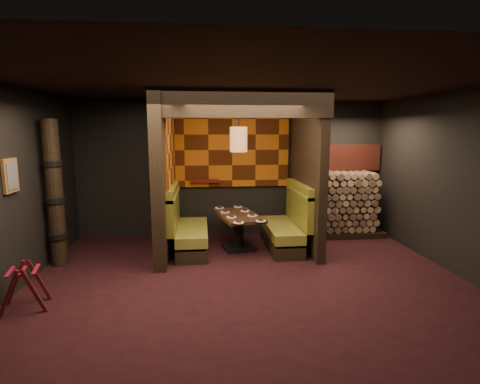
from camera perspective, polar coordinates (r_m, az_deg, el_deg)
name	(u,v)px	position (r m, az deg, el deg)	size (l,w,h in m)	color
floor	(249,284)	(5.66, 1.37, -13.83)	(6.50, 5.50, 0.02)	black
ceiling	(250,82)	(5.25, 1.50, 16.39)	(6.50, 5.50, 0.02)	black
wall_back	(233,168)	(7.99, -1.06, 3.62)	(6.50, 0.02, 2.85)	black
wall_front	(300,247)	(2.61, 9.16, -8.31)	(6.50, 0.02, 2.85)	black
wall_left	(5,191)	(5.83, -32.23, 0.10)	(0.02, 5.50, 2.85)	black
wall_right	(465,184)	(6.53, 31.13, 1.02)	(0.02, 5.50, 2.85)	black
partition_left	(164,175)	(6.89, -11.55, 2.54)	(0.20, 2.20, 2.85)	black
partition_right	(306,173)	(7.18, 10.06, 2.85)	(0.15, 2.10, 2.85)	black
header_beam	(242,103)	(5.91, 0.36, 13.34)	(2.85, 0.18, 0.44)	black
tapa_back_panel	(232,150)	(7.91, -1.22, 6.43)	(2.40, 0.06, 1.55)	#AC5210
tapa_side_panel	(171,151)	(7.02, -10.54, 6.17)	(0.04, 1.85, 1.45)	#AC5210
lacquer_shelf	(205,181)	(7.88, -5.34, 1.71)	(0.60, 0.12, 0.07)	#54140F
booth_bench_left	(187,230)	(7.06, -8.12, -5.69)	(0.68, 1.60, 1.14)	black
booth_bench_right	(287,227)	(7.23, 7.12, -5.31)	(0.68, 1.60, 1.14)	black
dining_table	(238,226)	(7.08, -0.25, -5.23)	(0.93, 1.38, 0.67)	black
place_settings	(238,214)	(7.02, -0.25, -3.31)	(0.84, 1.54, 0.03)	white
pendant_lamp	(239,139)	(6.81, -0.22, 8.03)	(0.31, 0.31, 1.01)	#97602F
framed_picture	(10,176)	(5.88, -31.58, 2.14)	(0.05, 0.36, 0.46)	brown
luggage_rack	(24,285)	(5.52, -30.02, -12.20)	(0.64, 0.51, 0.61)	#461011
totem_column	(55,195)	(6.78, -26.39, -0.39)	(0.31, 0.31, 2.40)	black
firewood_stack	(342,204)	(8.21, 15.31, -1.80)	(1.73, 0.70, 1.36)	black
mosaic_header	(338,158)	(8.40, 14.78, 5.08)	(1.83, 0.10, 0.56)	maroon
bay_front_post	(307,172)	(7.45, 10.18, 3.07)	(0.08, 0.08, 2.85)	black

